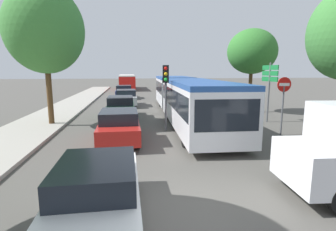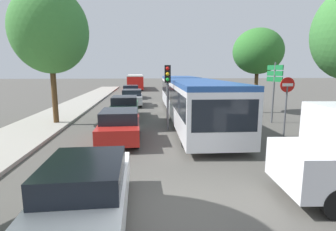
{
  "view_description": "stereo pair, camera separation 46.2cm",
  "coord_description": "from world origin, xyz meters",
  "px_view_note": "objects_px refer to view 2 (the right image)",
  "views": [
    {
      "loc": [
        -1.37,
        -5.46,
        3.13
      ],
      "look_at": [
        0.2,
        5.62,
        1.2
      ],
      "focal_mm": 28.0,
      "sensor_mm": 36.0,
      "label": 1
    },
    {
      "loc": [
        -0.92,
        -5.51,
        3.13
      ],
      "look_at": [
        0.2,
        5.62,
        1.2
      ],
      "focal_mm": 28.0,
      "sensor_mm": 36.0,
      "label": 2
    }
  ],
  "objects_px": {
    "queued_car_green": "(125,107)",
    "queued_car_white": "(86,191)",
    "traffic_light": "(168,83)",
    "direction_sign_post": "(274,80)",
    "queued_car_red": "(120,125)",
    "queued_car_silver": "(132,97)",
    "articulated_bus": "(188,95)",
    "city_bus_rear": "(135,81)",
    "tree_right_mid": "(258,51)",
    "tree_left_mid": "(49,33)",
    "queued_car_navy": "(131,92)",
    "no_entry_sign": "(286,97)"
  },
  "relations": [
    {
      "from": "queued_car_green",
      "to": "queued_car_white",
      "type": "bearing_deg",
      "value": 179.21
    },
    {
      "from": "traffic_light",
      "to": "direction_sign_post",
      "type": "height_order",
      "value": "direction_sign_post"
    },
    {
      "from": "queued_car_red",
      "to": "queued_car_silver",
      "type": "xyz_separation_m",
      "value": [
        0.12,
        12.03,
        0.03
      ]
    },
    {
      "from": "articulated_bus",
      "to": "city_bus_rear",
      "type": "distance_m",
      "value": 28.26
    },
    {
      "from": "queued_car_red",
      "to": "tree_right_mid",
      "type": "relative_size",
      "value": 0.66
    },
    {
      "from": "direction_sign_post",
      "to": "tree_right_mid",
      "type": "xyz_separation_m",
      "value": [
        0.63,
        3.85,
        1.92
      ]
    },
    {
      "from": "articulated_bus",
      "to": "direction_sign_post",
      "type": "relative_size",
      "value": 4.89
    },
    {
      "from": "queued_car_silver",
      "to": "traffic_light",
      "type": "height_order",
      "value": "traffic_light"
    },
    {
      "from": "queued_car_silver",
      "to": "tree_left_mid",
      "type": "bearing_deg",
      "value": 151.97
    },
    {
      "from": "articulated_bus",
      "to": "direction_sign_post",
      "type": "height_order",
      "value": "direction_sign_post"
    },
    {
      "from": "traffic_light",
      "to": "tree_right_mid",
      "type": "bearing_deg",
      "value": 132.59
    },
    {
      "from": "queued_car_white",
      "to": "queued_car_navy",
      "type": "bearing_deg",
      "value": -0.55
    },
    {
      "from": "city_bus_rear",
      "to": "no_entry_sign",
      "type": "relative_size",
      "value": 3.96
    },
    {
      "from": "city_bus_rear",
      "to": "tree_left_mid",
      "type": "height_order",
      "value": "tree_left_mid"
    },
    {
      "from": "city_bus_rear",
      "to": "traffic_light",
      "type": "bearing_deg",
      "value": -176.7
    },
    {
      "from": "queued_car_green",
      "to": "traffic_light",
      "type": "bearing_deg",
      "value": -148.66
    },
    {
      "from": "queued_car_silver",
      "to": "tree_right_mid",
      "type": "relative_size",
      "value": 0.69
    },
    {
      "from": "queued_car_silver",
      "to": "direction_sign_post",
      "type": "bearing_deg",
      "value": -135.89
    },
    {
      "from": "queued_car_silver",
      "to": "queued_car_navy",
      "type": "height_order",
      "value": "queued_car_navy"
    },
    {
      "from": "queued_car_silver",
      "to": "no_entry_sign",
      "type": "distance_m",
      "value": 14.25
    },
    {
      "from": "city_bus_rear",
      "to": "queued_car_green",
      "type": "distance_m",
      "value": 27.65
    },
    {
      "from": "city_bus_rear",
      "to": "queued_car_green",
      "type": "height_order",
      "value": "city_bus_rear"
    },
    {
      "from": "city_bus_rear",
      "to": "traffic_light",
      "type": "relative_size",
      "value": 3.29
    },
    {
      "from": "articulated_bus",
      "to": "traffic_light",
      "type": "bearing_deg",
      "value": -23.65
    },
    {
      "from": "direction_sign_post",
      "to": "tree_left_mid",
      "type": "xyz_separation_m",
      "value": [
        -12.83,
        0.71,
        2.61
      ]
    },
    {
      "from": "queued_car_navy",
      "to": "direction_sign_post",
      "type": "height_order",
      "value": "direction_sign_post"
    },
    {
      "from": "queued_car_green",
      "to": "traffic_light",
      "type": "height_order",
      "value": "traffic_light"
    },
    {
      "from": "queued_car_white",
      "to": "queued_car_red",
      "type": "distance_m",
      "value": 6.42
    },
    {
      "from": "city_bus_rear",
      "to": "tree_right_mid",
      "type": "xyz_separation_m",
      "value": [
        9.5,
        -26.47,
        3.1
      ]
    },
    {
      "from": "queued_car_navy",
      "to": "queued_car_silver",
      "type": "bearing_deg",
      "value": -177.58
    },
    {
      "from": "articulated_bus",
      "to": "tree_right_mid",
      "type": "relative_size",
      "value": 2.87
    },
    {
      "from": "queued_car_white",
      "to": "direction_sign_post",
      "type": "height_order",
      "value": "direction_sign_post"
    },
    {
      "from": "no_entry_sign",
      "to": "tree_right_mid",
      "type": "xyz_separation_m",
      "value": [
        1.66,
        7.08,
        2.61
      ]
    },
    {
      "from": "city_bus_rear",
      "to": "traffic_light",
      "type": "distance_m",
      "value": 31.74
    },
    {
      "from": "queued_car_white",
      "to": "tree_right_mid",
      "type": "relative_size",
      "value": 0.64
    },
    {
      "from": "queued_car_green",
      "to": "tree_right_mid",
      "type": "xyz_separation_m",
      "value": [
        9.59,
        1.17,
        3.76
      ]
    },
    {
      "from": "city_bus_rear",
      "to": "queued_car_red",
      "type": "height_order",
      "value": "city_bus_rear"
    },
    {
      "from": "queued_car_white",
      "to": "queued_car_red",
      "type": "bearing_deg",
      "value": -2.3
    },
    {
      "from": "no_entry_sign",
      "to": "tree_left_mid",
      "type": "bearing_deg",
      "value": -108.49
    },
    {
      "from": "traffic_light",
      "to": "tree_right_mid",
      "type": "height_order",
      "value": "tree_right_mid"
    },
    {
      "from": "traffic_light",
      "to": "tree_right_mid",
      "type": "relative_size",
      "value": 0.55
    },
    {
      "from": "tree_right_mid",
      "to": "queued_car_white",
      "type": "bearing_deg",
      "value": -125.35
    },
    {
      "from": "articulated_bus",
      "to": "tree_right_mid",
      "type": "bearing_deg",
      "value": 107.4
    },
    {
      "from": "queued_car_navy",
      "to": "tree_right_mid",
      "type": "bearing_deg",
      "value": -140.85
    },
    {
      "from": "tree_right_mid",
      "to": "traffic_light",
      "type": "bearing_deg",
      "value": -143.98
    },
    {
      "from": "articulated_bus",
      "to": "direction_sign_post",
      "type": "distance_m",
      "value": 5.38
    },
    {
      "from": "queued_car_red",
      "to": "no_entry_sign",
      "type": "bearing_deg",
      "value": -90.29
    },
    {
      "from": "traffic_light",
      "to": "direction_sign_post",
      "type": "distance_m",
      "value": 6.6
    },
    {
      "from": "queued_car_green",
      "to": "no_entry_sign",
      "type": "relative_size",
      "value": 1.47
    },
    {
      "from": "queued_car_silver",
      "to": "queued_car_red",
      "type": "bearing_deg",
      "value": 178.73
    }
  ]
}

